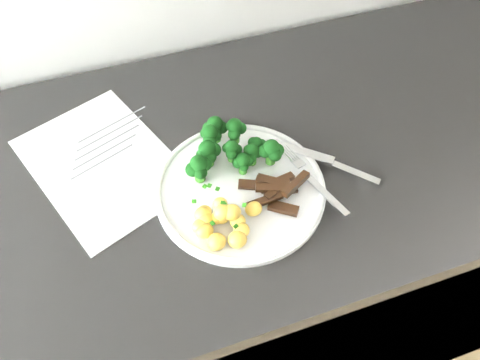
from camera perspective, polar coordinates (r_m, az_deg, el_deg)
The scene contains 8 objects.
counter at distance 1.23m, azimuth 0.46°, elevation -11.24°, with size 2.51×0.63×0.94m.
recipe_paper at distance 0.86m, azimuth -16.41°, elevation 2.04°, with size 0.31×0.36×0.00m.
plate at distance 0.78m, azimuth -0.00°, elevation -0.95°, with size 0.29×0.29×0.02m.
broccoli at distance 0.79m, azimuth -1.37°, elevation 4.01°, with size 0.17×0.12×0.06m.
potatoes at distance 0.73m, azimuth -2.19°, elevation -4.99°, with size 0.12×0.12×0.04m.
beef_strips at distance 0.77m, azimuth 4.35°, elevation -1.07°, with size 0.12×0.10×0.03m.
fork at distance 0.79m, azimuth 9.11°, elevation -0.24°, with size 0.05×0.17×0.02m.
knife at distance 0.83m, azimuth 11.99°, elevation 1.57°, with size 0.15×0.15×0.02m.
Camera 1 is at (-0.06, 1.16, 1.58)m, focal length 35.05 mm.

